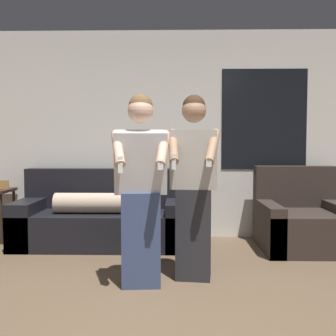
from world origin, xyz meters
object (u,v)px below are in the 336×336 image
person_left (141,191)px  person_right (194,186)px  couch (104,219)px  armchair (302,223)px

person_left → person_right: person_right is taller
couch → person_right: bearing=-49.3°
armchair → person_left: (-1.78, -1.27, 0.52)m
person_left → person_right: 0.50m
couch → armchair: 2.36m
couch → person_right: size_ratio=1.25×
couch → armchair: size_ratio=2.11×
armchair → person_right: person_right is taller
couch → armchair: bearing=-3.4°
couch → person_right: person_right is taller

